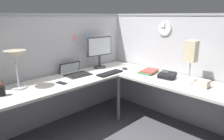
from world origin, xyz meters
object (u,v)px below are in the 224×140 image
object	(u,v)px
laptop	(74,72)
keyboard	(110,73)
office_phone	(167,76)
book_stack	(149,71)
monitor	(99,50)
desk_lamp_paper	(191,53)
pen_cup	(1,91)
tissue_box	(204,84)
computer_mouse	(125,68)
wall_clock	(165,29)
cell_phone	(62,83)
desk_lamp_dome	(15,58)

from	to	relation	value
laptop	keyboard	world-z (taller)	laptop
office_phone	book_stack	bearing A→B (deg)	82.33
monitor	desk_lamp_paper	xyz separation A→B (m)	(0.29, -1.36, 0.09)
book_stack	laptop	bearing A→B (deg)	137.82
keyboard	desk_lamp_paper	size ratio (longest dim) A/B	0.81
pen_cup	tissue_box	size ratio (longest dim) A/B	1.50
computer_mouse	pen_cup	bearing A→B (deg)	173.40
pen_cup	office_phone	distance (m)	2.01
keyboard	laptop	bearing A→B (deg)	131.58
keyboard	computer_mouse	world-z (taller)	computer_mouse
tissue_box	wall_clock	xyz separation A→B (m)	(0.36, 0.78, 0.59)
laptop	office_phone	size ratio (longest dim) A/B	1.74
wall_clock	book_stack	bearing A→B (deg)	170.83
keyboard	monitor	bearing A→B (deg)	66.26
cell_phone	book_stack	world-z (taller)	book_stack
pen_cup	tissue_box	distance (m)	2.26
book_stack	monitor	bearing A→B (deg)	112.14
monitor	computer_mouse	xyz separation A→B (m)	(0.20, -0.36, -0.28)
monitor	book_stack	world-z (taller)	monitor
cell_phone	wall_clock	distance (m)	1.68
tissue_box	cell_phone	bearing A→B (deg)	130.01
laptop	wall_clock	world-z (taller)	wall_clock
laptop	book_stack	size ratio (longest dim) A/B	1.28
desk_lamp_paper	tissue_box	xyz separation A→B (m)	(-0.05, -0.21, -0.34)
office_phone	tissue_box	size ratio (longest dim) A/B	1.89
cell_phone	pen_cup	bearing A→B (deg)	160.59
laptop	cell_phone	size ratio (longest dim) A/B	2.73
monitor	cell_phone	size ratio (longest dim) A/B	3.47
cell_phone	book_stack	size ratio (longest dim) A/B	0.47
tissue_box	wall_clock	world-z (taller)	wall_clock
laptop	pen_cup	xyz separation A→B (m)	(-1.03, -0.15, 0.03)
desk_lamp_paper	wall_clock	distance (m)	0.69
monitor	desk_lamp_dome	bearing A→B (deg)	-177.37
pen_cup	tissue_box	bearing A→B (deg)	-38.51
computer_mouse	desk_lamp_dome	bearing A→B (deg)	168.67
keyboard	book_stack	size ratio (longest dim) A/B	1.40
tissue_box	wall_clock	distance (m)	1.04
desk_lamp_paper	desk_lamp_dome	bearing A→B (deg)	140.89
office_phone	desk_lamp_paper	world-z (taller)	desk_lamp_paper
cell_phone	computer_mouse	bearing A→B (deg)	-17.32
monitor	book_stack	distance (m)	0.85
laptop	wall_clock	xyz separation A→B (m)	(1.10, -0.78, 0.61)
keyboard	desk_lamp_paper	xyz separation A→B (m)	(0.43, -0.98, 0.37)
desk_lamp_dome	office_phone	world-z (taller)	desk_lamp_dome
desk_lamp_paper	cell_phone	bearing A→B (deg)	136.28
desk_lamp_dome	pen_cup	size ratio (longest dim) A/B	2.47
computer_mouse	desk_lamp_paper	xyz separation A→B (m)	(0.09, -1.00, 0.37)
laptop	computer_mouse	bearing A→B (deg)	-26.36
office_phone	tissue_box	xyz separation A→B (m)	(-0.03, -0.49, 0.01)
keyboard	wall_clock	distance (m)	1.05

